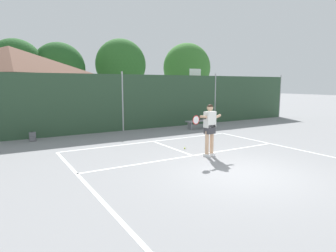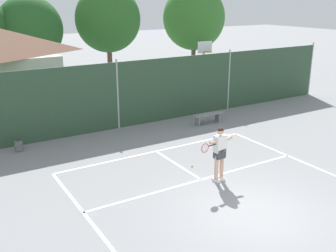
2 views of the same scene
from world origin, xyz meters
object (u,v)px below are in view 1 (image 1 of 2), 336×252
(tennis_player, at_px, (210,125))
(courtside_bench, at_px, (198,122))
(tennis_ball, at_px, (185,148))
(backpack_grey, at_px, (33,137))
(basketball_hoop, at_px, (195,87))

(tennis_player, bearing_deg, courtside_bench, 56.36)
(tennis_ball, distance_m, backpack_grey, 6.94)
(basketball_hoop, xyz_separation_m, courtside_bench, (-1.76, -2.80, -1.95))
(tennis_player, distance_m, tennis_ball, 1.77)
(basketball_hoop, relative_size, tennis_ball, 53.79)
(basketball_hoop, height_order, tennis_ball, basketball_hoop)
(basketball_hoop, xyz_separation_m, tennis_ball, (-5.37, -6.70, -2.28))
(backpack_grey, bearing_deg, basketball_hoop, 10.19)
(basketball_hoop, relative_size, tennis_player, 1.91)
(basketball_hoop, distance_m, backpack_grey, 10.72)
(basketball_hoop, relative_size, backpack_grey, 7.67)
(tennis_player, relative_size, tennis_ball, 28.10)
(courtside_bench, bearing_deg, backpack_grey, 173.76)
(tennis_player, height_order, courtside_bench, tennis_player)
(tennis_ball, xyz_separation_m, courtside_bench, (3.61, 3.90, 0.33))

